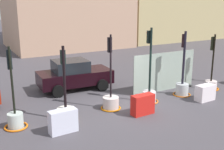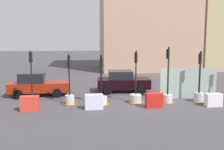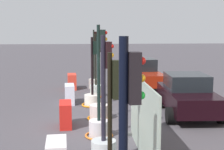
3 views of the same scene
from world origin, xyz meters
The scene contains 13 objects.
ground_plane centered at (0.00, 0.00, 0.00)m, with size 120.00×120.00×0.00m, color #474349.
traffic_light_0 centered at (-7.21, 0.41, 0.60)m, with size 0.60×0.60×3.30m.
traffic_light_1 centered at (-4.99, 0.43, 0.48)m, with size 0.88×0.88×3.11m.
traffic_light_2 centered at (-3.07, 0.20, 0.44)m, with size 0.97×0.97×3.01m.
traffic_light_3 centered at (-0.91, 0.39, 0.44)m, with size 0.90×0.90×3.29m.
traffic_light_4 centered at (1.09, 0.29, 0.58)m, with size 0.89×0.89×3.49m.
traffic_light_5 centered at (3.14, 0.31, 0.58)m, with size 0.89×0.89×3.22m.
construction_barrier_0 centered at (-7.11, -0.84, 0.42)m, with size 1.05×0.53×0.85m.
construction_barrier_1 centered at (-3.54, -0.82, 0.43)m, with size 1.05×0.48×0.86m.
construction_barrier_2 centered at (-0.04, -0.82, 0.43)m, with size 1.01×0.46×0.86m.
car_black_sedan centered at (-1.25, 3.87, 0.78)m, with size 3.94×2.28×1.59m.
car_red_compact centered at (-7.39, 3.21, 0.78)m, with size 4.19×2.21×1.63m.
site_fence_panel centered at (2.83, 1.35, 0.97)m, with size 3.86×0.50×2.04m.
Camera 3 is at (10.96, -0.17, 3.38)m, focal length 52.18 mm.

